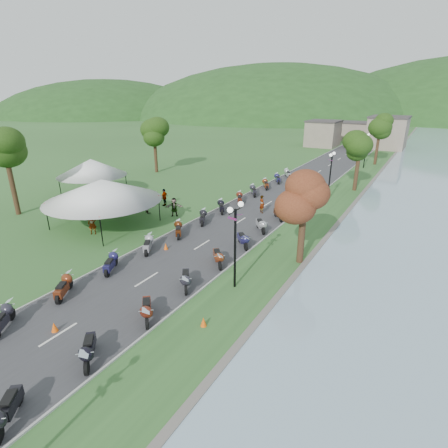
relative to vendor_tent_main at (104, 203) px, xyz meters
The scene contains 13 objects.
road 21.02m from the vendor_tent_main, 63.35° to the left, with size 7.00×120.00×0.02m, color #3A3A3D.
hills_backdrop 178.96m from the vendor_tent_main, 86.99° to the left, with size 360.00×120.00×76.00m, color #285621, non-canonical shape.
far_building 64.13m from the vendor_tent_main, 83.39° to the left, with size 18.00×16.00×5.00m, color gray.
moto_row_left 6.96m from the vendor_tent_main, ahead, with size 2.60×53.17×1.10m, color #331411, non-canonical shape.
moto_row_right 12.12m from the vendor_tent_main, ahead, with size 2.60×40.11×1.10m, color #331411, non-canonical shape.
vendor_tent_main is the anchor object (origin of this frame).
vendor_tent_side 10.34m from the vendor_tent_main, 145.05° to the left, with size 4.90×4.90×4.00m, color white, non-canonical shape.
tree_park_left 10.07m from the vendor_tent_main, 166.92° to the right, with size 3.60×3.60×9.99m, color #294D14, non-canonical shape.
tree_lakeside 16.72m from the vendor_tent_main, ahead, with size 2.51×2.51×6.98m, color #294D14, non-canonical shape.
pedestrian_a 2.88m from the vendor_tent_main, 71.07° to the right, with size 0.65×0.47×1.78m, color slate.
pedestrian_b 4.82m from the vendor_tent_main, 80.20° to the left, with size 0.81×0.44×1.66m, color slate.
pedestrian_c 5.03m from the vendor_tent_main, 122.43° to the left, with size 1.13×0.47×1.76m, color slate.
traffic_cone_near 14.52m from the vendor_tent_main, 51.22° to the right, with size 0.33×0.33×0.51m, color #F2590C.
Camera 1 is at (13.56, 2.36, 10.62)m, focal length 28.00 mm.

